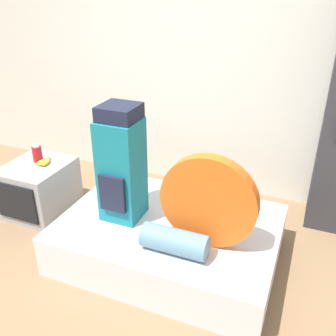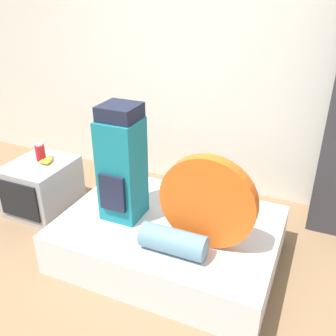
{
  "view_description": "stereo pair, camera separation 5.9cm",
  "coord_description": "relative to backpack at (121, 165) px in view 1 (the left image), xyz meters",
  "views": [
    {
      "loc": [
        1.07,
        -1.53,
        1.97
      ],
      "look_at": [
        0.17,
        0.66,
        0.78
      ],
      "focal_mm": 40.0,
      "sensor_mm": 36.0,
      "label": 1
    },
    {
      "loc": [
        1.12,
        -1.51,
        1.97
      ],
      "look_at": [
        0.17,
        0.66,
        0.78
      ],
      "focal_mm": 40.0,
      "sensor_mm": 36.0,
      "label": 2
    }
  ],
  "objects": [
    {
      "name": "ground_plane",
      "position": [
        0.18,
        -0.61,
        -0.76
      ],
      "size": [
        16.0,
        16.0,
        0.0
      ],
      "primitive_type": "plane",
      "color": "#846647"
    },
    {
      "name": "wall_back",
      "position": [
        0.18,
        1.32,
        0.54
      ],
      "size": [
        8.0,
        0.05,
        2.6
      ],
      "color": "silver",
      "rests_on": "ground_plane"
    },
    {
      "name": "bed",
      "position": [
        0.36,
        0.05,
        -0.6
      ],
      "size": [
        1.63,
        1.16,
        0.33
      ],
      "color": "silver",
      "rests_on": "ground_plane"
    },
    {
      "name": "backpack",
      "position": [
        0.0,
        0.0,
        0.0
      ],
      "size": [
        0.29,
        0.31,
        0.88
      ],
      "color": "#14707F",
      "rests_on": "bed"
    },
    {
      "name": "tent_bag",
      "position": [
        0.69,
        -0.09,
        -0.1
      ],
      "size": [
        0.66,
        0.09,
        0.66
      ],
      "color": "#E05B19",
      "rests_on": "bed"
    },
    {
      "name": "sleeping_roll",
      "position": [
        0.53,
        -0.27,
        -0.34
      ],
      "size": [
        0.45,
        0.18,
        0.18
      ],
      "color": "#5B849E",
      "rests_on": "bed"
    },
    {
      "name": "television",
      "position": [
        -1.02,
        0.21,
        -0.52
      ],
      "size": [
        0.53,
        0.61,
        0.48
      ],
      "color": "#939399",
      "rests_on": "ground_plane"
    },
    {
      "name": "canister",
      "position": [
        -1.04,
        0.28,
        -0.2
      ],
      "size": [
        0.09,
        0.09,
        0.16
      ],
      "color": "#B2191E",
      "rests_on": "television"
    },
    {
      "name": "banana_bunch",
      "position": [
        -0.95,
        0.26,
        -0.26
      ],
      "size": [
        0.12,
        0.14,
        0.04
      ],
      "color": "yellow",
      "rests_on": "television"
    }
  ]
}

